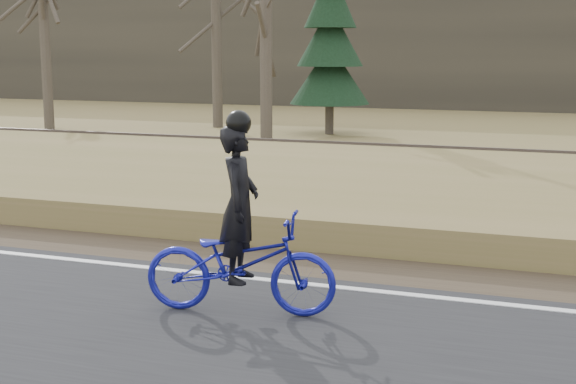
% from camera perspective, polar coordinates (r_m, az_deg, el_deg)
% --- Properties ---
extents(ground, '(120.00, 120.00, 0.00)m').
position_cam_1_polar(ground, '(9.40, 0.69, -7.24)').
color(ground, olive).
rests_on(ground, ground).
extents(road, '(120.00, 6.00, 0.06)m').
position_cam_1_polar(road, '(7.22, -5.94, -12.61)').
color(road, black).
rests_on(road, ground).
extents(edge_line, '(120.00, 0.12, 0.01)m').
position_cam_1_polar(edge_line, '(9.57, 1.08, -6.52)').
color(edge_line, silver).
rests_on(edge_line, road).
extents(shoulder, '(120.00, 1.60, 0.04)m').
position_cam_1_polar(shoulder, '(10.49, 2.83, -5.26)').
color(shoulder, '#473A2B').
rests_on(shoulder, ground).
extents(embankment, '(120.00, 5.00, 0.44)m').
position_cam_1_polar(embankment, '(13.27, 6.61, -1.12)').
color(embankment, olive).
rests_on(embankment, ground).
extents(ballast, '(120.00, 3.00, 0.45)m').
position_cam_1_polar(ballast, '(16.94, 9.54, 1.31)').
color(ballast, slate).
rests_on(ballast, ground).
extents(railroad, '(120.00, 2.40, 0.29)m').
position_cam_1_polar(railroad, '(16.89, 9.57, 2.32)').
color(railroad, black).
rests_on(railroad, ballast).
extents(treeline_backdrop, '(120.00, 4.00, 6.00)m').
position_cam_1_polar(treeline_backdrop, '(38.59, 15.60, 10.19)').
color(treeline_backdrop, '#383328').
rests_on(treeline_backdrop, ground).
extents(cyclist, '(2.12, 1.04, 2.14)m').
position_cam_1_polar(cyclist, '(8.41, -3.43, -4.17)').
color(cyclist, navy).
rests_on(cyclist, road).
extents(bare_tree_far_left, '(0.36, 0.36, 6.54)m').
position_cam_1_polar(bare_tree_far_left, '(28.90, -16.92, 10.75)').
color(bare_tree_far_left, '#4B4337').
rests_on(bare_tree_far_left, ground).
extents(bare_tree_left, '(0.36, 0.36, 8.18)m').
position_cam_1_polar(bare_tree_left, '(28.61, -5.13, 12.79)').
color(bare_tree_left, '#4B4337').
rests_on(bare_tree_left, ground).
extents(bare_tree_near_left, '(0.36, 0.36, 6.42)m').
position_cam_1_polar(bare_tree_near_left, '(23.87, -1.58, 11.21)').
color(bare_tree_near_left, '#4B4337').
rests_on(bare_tree_near_left, ground).
extents(conifer, '(2.60, 2.60, 6.57)m').
position_cam_1_polar(conifer, '(26.29, 3.01, 10.90)').
color(conifer, '#4B4337').
rests_on(conifer, ground).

